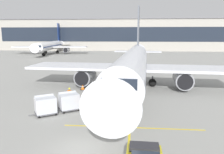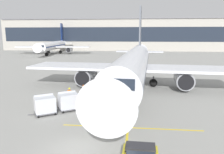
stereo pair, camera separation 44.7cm
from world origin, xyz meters
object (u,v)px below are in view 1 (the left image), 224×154
(belt_loader, at_px, (97,95))
(baggage_cart_second, at_px, (45,105))
(parked_airplane, at_px, (133,64))
(safety_cone_engine_keepout, at_px, (83,87))
(distant_airplane, at_px, (51,46))
(baggage_cart_lead, at_px, (69,101))
(ground_crew_marshaller, at_px, (71,102))
(ground_crew_by_loader, at_px, (70,94))
(ground_crew_by_carts, at_px, (84,104))

(belt_loader, relative_size, baggage_cart_second, 1.84)
(parked_airplane, xyz_separation_m, belt_loader, (-4.25, -7.77, -2.65))
(safety_cone_engine_keepout, bearing_deg, distant_airplane, 114.39)
(belt_loader, distance_m, baggage_cart_second, 6.37)
(parked_airplane, relative_size, baggage_cart_lead, 15.33)
(parked_airplane, relative_size, safety_cone_engine_keepout, 55.35)
(ground_crew_marshaller, height_order, safety_cone_engine_keepout, ground_crew_marshaller)
(baggage_cart_lead, height_order, ground_crew_by_loader, baggage_cart_lead)
(parked_airplane, distance_m, safety_cone_engine_keepout, 8.16)
(baggage_cart_lead, bearing_deg, ground_crew_marshaller, -35.71)
(ground_crew_marshaller, bearing_deg, belt_loader, 55.53)
(belt_loader, height_order, ground_crew_by_loader, belt_loader)
(belt_loader, bearing_deg, ground_crew_by_loader, -172.68)
(baggage_cart_second, xyz_separation_m, safety_cone_engine_keepout, (1.49, 10.13, -0.63))
(parked_airplane, distance_m, distant_airplane, 64.36)
(ground_crew_by_carts, xyz_separation_m, distant_airplane, (-28.23, 66.76, 2.35))
(parked_airplane, relative_size, baggage_cart_second, 15.33)
(belt_loader, relative_size, ground_crew_by_carts, 2.86)
(parked_airplane, bearing_deg, distant_airplane, 121.07)
(baggage_cart_second, distance_m, safety_cone_engine_keepout, 10.26)
(parked_airplane, height_order, ground_crew_by_loader, parked_airplane)
(ground_crew_by_loader, xyz_separation_m, ground_crew_by_carts, (2.44, -3.45, 0.00))
(safety_cone_engine_keepout, distance_m, distant_airplane, 63.02)
(safety_cone_engine_keepout, bearing_deg, ground_crew_marshaller, -85.50)
(parked_airplane, height_order, belt_loader, parked_airplane)
(belt_loader, height_order, ground_crew_by_carts, belt_loader)
(baggage_cart_lead, bearing_deg, ground_crew_by_carts, -22.39)
(parked_airplane, height_order, safety_cone_engine_keepout, parked_airplane)
(ground_crew_by_loader, distance_m, ground_crew_by_carts, 4.23)
(parked_airplane, relative_size, distant_airplane, 1.08)
(parked_airplane, xyz_separation_m, baggage_cart_lead, (-6.74, -10.90, -2.49))
(baggage_cart_lead, height_order, ground_crew_marshaller, baggage_cart_lead)
(baggage_cart_second, distance_m, ground_crew_marshaller, 2.53)
(ground_crew_by_carts, distance_m, ground_crew_marshaller, 1.64)
(belt_loader, relative_size, ground_crew_marshaller, 2.86)
(belt_loader, distance_m, ground_crew_by_carts, 3.93)
(safety_cone_engine_keepout, bearing_deg, ground_crew_by_loader, -92.01)
(ground_crew_by_loader, relative_size, distant_airplane, 0.05)
(baggage_cart_second, xyz_separation_m, ground_crew_by_loader, (1.28, 4.16, -0.00))
(distant_airplane, bearing_deg, baggage_cart_lead, -68.16)
(baggage_cart_lead, bearing_deg, parked_airplane, 58.26)
(ground_crew_marshaller, bearing_deg, ground_crew_by_loader, 107.46)
(baggage_cart_second, height_order, ground_crew_marshaller, baggage_cart_second)
(baggage_cart_second, height_order, ground_crew_by_carts, baggage_cart_second)
(distant_airplane, bearing_deg, baggage_cart_second, -70.03)
(baggage_cart_second, relative_size, distant_airplane, 0.07)
(belt_loader, relative_size, safety_cone_engine_keepout, 6.63)
(baggage_cart_lead, xyz_separation_m, safety_cone_engine_keepout, (-0.47, 8.70, -0.63))
(baggage_cart_second, bearing_deg, ground_crew_by_carts, 10.75)
(distant_airplane, bearing_deg, ground_crew_marshaller, -68.04)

